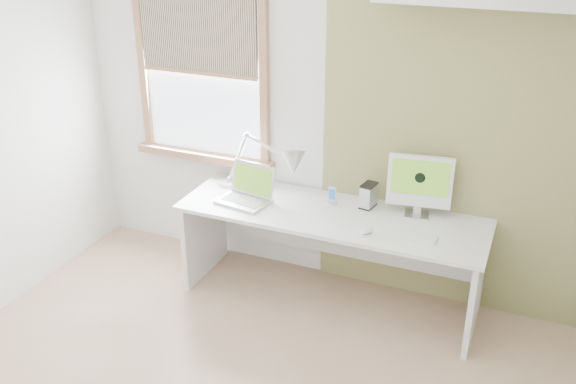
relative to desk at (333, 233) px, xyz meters
The scene contains 11 objects.
room 1.64m from the desk, 97.70° to the right, with size 4.04×3.54×2.64m.
accent_wall 1.15m from the desk, 20.28° to the left, with size 2.00×0.02×2.60m, color #8B8D53.
window 1.59m from the desk, 167.21° to the left, with size 1.20×0.14×1.42m.
desk is the anchor object (origin of this frame).
desk_lamp 0.64m from the desk, 166.49° to the left, with size 0.78×0.31×0.44m.
laptop 0.70m from the desk, behind, with size 0.41×0.35×0.26m.
phone_dock 0.25m from the desk, 118.43° to the left, with size 0.07×0.07×0.13m.
external_drive 0.38m from the desk, 33.17° to the left, with size 0.11×0.15×0.18m.
imac 0.73m from the desk, 15.42° to the left, with size 0.45×0.17×0.44m.
keyboard 0.64m from the desk, 17.94° to the right, with size 0.39×0.12×0.02m.
mouse 0.45m from the desk, 38.49° to the right, with size 0.06×0.11×0.03m, color white.
Camera 1 is at (1.47, -2.44, 2.75)m, focal length 39.54 mm.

